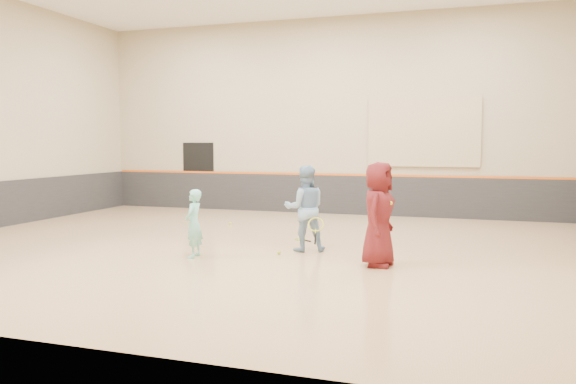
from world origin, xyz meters
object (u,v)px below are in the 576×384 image
(spare_racket, at_px, (300,239))
(girl, at_px, (194,224))
(instructor, at_px, (305,208))
(young_man, at_px, (378,214))

(spare_racket, bearing_deg, girl, -119.12)
(instructor, bearing_deg, spare_racket, -91.54)
(young_man, bearing_deg, spare_racket, 50.75)
(girl, distance_m, young_man, 3.50)
(young_man, height_order, spare_racket, young_man)
(young_man, bearing_deg, girl, 102.17)
(girl, xyz_separation_m, spare_racket, (1.39, 2.49, -0.64))
(girl, relative_size, young_man, 0.70)
(girl, xyz_separation_m, young_man, (3.47, 0.34, 0.27))
(instructor, distance_m, spare_racket, 1.54)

